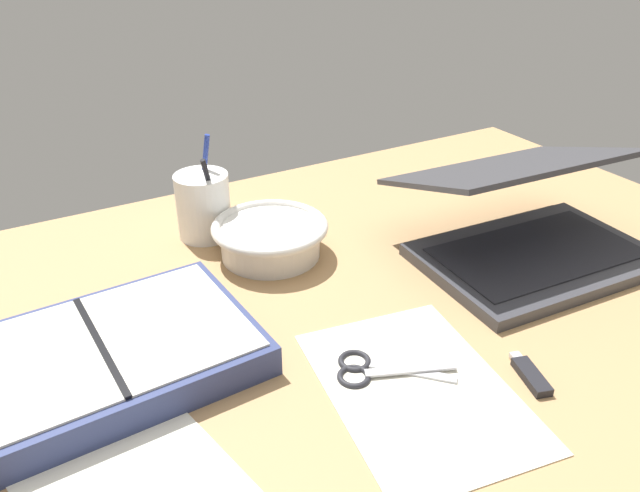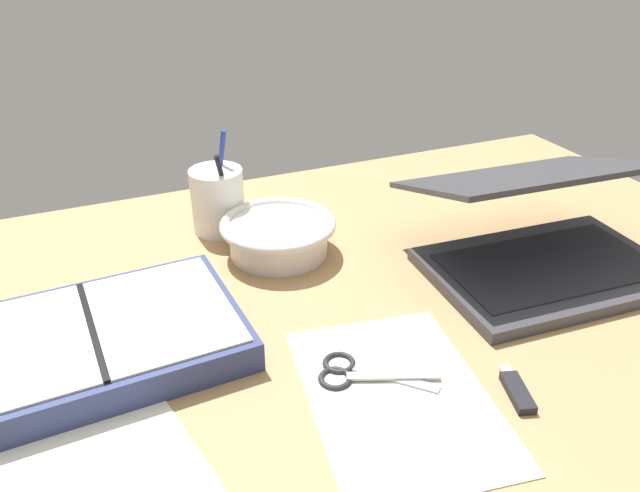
% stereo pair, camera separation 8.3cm
% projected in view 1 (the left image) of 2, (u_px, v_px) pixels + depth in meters
% --- Properties ---
extents(desk_top, '(1.40, 1.00, 0.02)m').
position_uv_depth(desk_top, '(362.00, 324.00, 0.81)').
color(desk_top, tan).
rests_on(desk_top, ground).
extents(laptop, '(0.35, 0.32, 0.16)m').
position_uv_depth(laptop, '(527.00, 225.00, 0.93)').
color(laptop, '#38383D').
rests_on(laptop, desk_top).
extents(bowl, '(0.18, 0.18, 0.06)m').
position_uv_depth(bowl, '(270.00, 237.00, 0.94)').
color(bowl, silver).
rests_on(bowl, desk_top).
extents(pen_cup, '(0.08, 0.08, 0.16)m').
position_uv_depth(pen_cup, '(203.00, 205.00, 0.98)').
color(pen_cup, white).
rests_on(pen_cup, desk_top).
extents(planner, '(0.35, 0.24, 0.04)m').
position_uv_depth(planner, '(103.00, 358.00, 0.71)').
color(planner, navy).
rests_on(planner, desk_top).
extents(scissors, '(0.13, 0.11, 0.01)m').
position_uv_depth(scissors, '(369.00, 369.00, 0.71)').
color(scissors, '#B7B7BC').
rests_on(scissors, desk_top).
extents(paper_sheet_front, '(0.23, 0.30, 0.00)m').
position_uv_depth(paper_sheet_front, '(417.00, 389.00, 0.69)').
color(paper_sheet_front, silver).
rests_on(paper_sheet_front, desk_top).
extents(paper_sheet_beside_planner, '(0.22, 0.26, 0.00)m').
position_uv_depth(paper_sheet_beside_planner, '(126.00, 479.00, 0.58)').
color(paper_sheet_beside_planner, silver).
rests_on(paper_sheet_beside_planner, desk_top).
extents(usb_drive, '(0.04, 0.07, 0.01)m').
position_uv_depth(usb_drive, '(530.00, 375.00, 0.70)').
color(usb_drive, black).
rests_on(usb_drive, desk_top).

